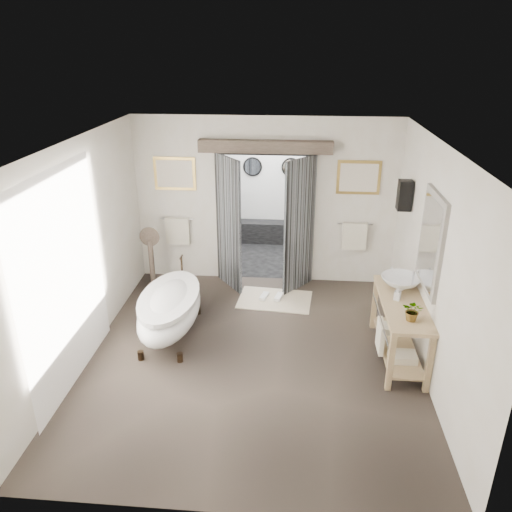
% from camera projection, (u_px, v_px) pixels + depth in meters
% --- Properties ---
extents(ground_plane, '(5.00, 5.00, 0.00)m').
position_uv_depth(ground_plane, '(252.00, 356.00, 6.87)').
color(ground_plane, '#4C4137').
extents(room_shell, '(4.52, 5.02, 2.91)m').
position_uv_depth(room_shell, '(248.00, 233.00, 6.02)').
color(room_shell, silver).
rests_on(room_shell, ground_plane).
extents(shower_room, '(2.22, 2.01, 2.51)m').
position_uv_depth(shower_room, '(270.00, 206.00, 10.17)').
color(shower_room, black).
rests_on(shower_room, ground_plane).
extents(back_wall_dressing, '(3.82, 0.73, 2.52)m').
position_uv_depth(back_wall_dressing, '(265.00, 199.00, 8.37)').
color(back_wall_dressing, black).
rests_on(back_wall_dressing, ground_plane).
extents(clawfoot_tub, '(0.82, 1.84, 0.90)m').
position_uv_depth(clawfoot_tub, '(170.00, 309.00, 7.20)').
color(clawfoot_tub, black).
rests_on(clawfoot_tub, ground_plane).
extents(vanity, '(0.57, 1.60, 0.85)m').
position_uv_depth(vanity, '(398.00, 325.00, 6.67)').
color(vanity, tan).
rests_on(vanity, ground_plane).
extents(pedestal_mirror, '(0.34, 0.22, 1.15)m').
position_uv_depth(pedestal_mirror, '(152.00, 263.00, 8.54)').
color(pedestal_mirror, brown).
rests_on(pedestal_mirror, ground_plane).
extents(rug, '(1.27, 0.90, 0.01)m').
position_uv_depth(rug, '(275.00, 300.00, 8.37)').
color(rug, beige).
rests_on(rug, ground_plane).
extents(slippers, '(0.41, 0.28, 0.05)m').
position_uv_depth(slippers, '(272.00, 296.00, 8.40)').
color(slippers, white).
rests_on(slippers, rug).
extents(basin, '(0.69, 0.69, 0.19)m').
position_uv_depth(basin, '(401.00, 283.00, 6.85)').
color(basin, white).
rests_on(basin, vanity).
extents(plant, '(0.31, 0.29, 0.27)m').
position_uv_depth(plant, '(413.00, 311.00, 6.05)').
color(plant, gray).
rests_on(plant, vanity).
extents(soap_bottle_a, '(0.11, 0.11, 0.18)m').
position_uv_depth(soap_bottle_a, '(398.00, 294.00, 6.55)').
color(soap_bottle_a, gray).
rests_on(soap_bottle_a, vanity).
extents(soap_bottle_b, '(0.15, 0.15, 0.19)m').
position_uv_depth(soap_bottle_b, '(391.00, 273.00, 7.14)').
color(soap_bottle_b, gray).
rests_on(soap_bottle_b, vanity).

